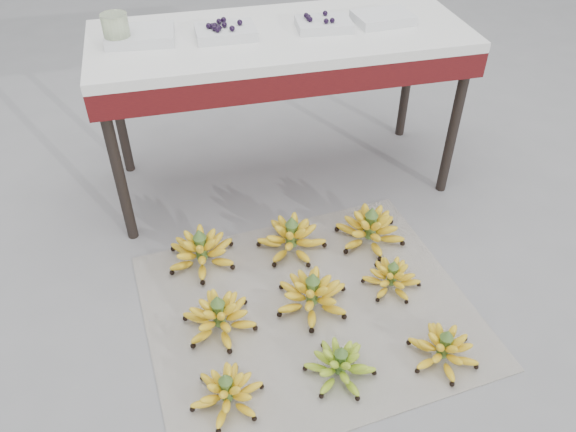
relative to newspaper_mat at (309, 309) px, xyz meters
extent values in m
plane|color=slate|center=(-0.01, 0.01, 0.00)|extent=(60.00, 60.00, 0.00)
cube|color=silver|center=(0.00, 0.00, 0.00)|extent=(1.35, 1.17, 0.01)
ellipsoid|color=yellow|center=(-0.38, -0.33, 0.04)|extent=(0.26, 0.26, 0.07)
ellipsoid|color=yellow|center=(-0.38, -0.33, 0.07)|extent=(0.18, 0.18, 0.06)
ellipsoid|color=yellow|center=(-0.38, -0.33, 0.10)|extent=(0.12, 0.12, 0.05)
cylinder|color=#426328|center=(-0.38, -0.33, 0.07)|extent=(0.04, 0.04, 0.10)
cone|color=#426328|center=(-0.38, -0.33, 0.14)|extent=(0.05, 0.05, 0.04)
ellipsoid|color=#679B1A|center=(0.03, -0.31, 0.04)|extent=(0.31, 0.31, 0.07)
ellipsoid|color=#679B1A|center=(0.03, -0.31, 0.07)|extent=(0.22, 0.22, 0.06)
ellipsoid|color=#679B1A|center=(0.03, -0.31, 0.10)|extent=(0.14, 0.14, 0.05)
cylinder|color=#426328|center=(0.03, -0.31, 0.07)|extent=(0.04, 0.04, 0.10)
cone|color=#426328|center=(0.03, -0.31, 0.14)|extent=(0.05, 0.05, 0.04)
ellipsoid|color=yellow|center=(0.41, -0.34, 0.04)|extent=(0.30, 0.30, 0.07)
ellipsoid|color=yellow|center=(0.41, -0.34, 0.07)|extent=(0.21, 0.21, 0.06)
ellipsoid|color=yellow|center=(0.41, -0.34, 0.10)|extent=(0.14, 0.14, 0.05)
cylinder|color=#426328|center=(0.41, -0.34, 0.07)|extent=(0.04, 0.04, 0.10)
cone|color=#426328|center=(0.41, -0.34, 0.14)|extent=(0.05, 0.05, 0.04)
ellipsoid|color=yellow|center=(-0.35, 0.00, 0.04)|extent=(0.34, 0.34, 0.08)
ellipsoid|color=yellow|center=(-0.35, 0.00, 0.08)|extent=(0.24, 0.24, 0.06)
ellipsoid|color=yellow|center=(-0.35, 0.00, 0.12)|extent=(0.16, 0.16, 0.05)
cylinder|color=#426328|center=(-0.35, 0.00, 0.08)|extent=(0.05, 0.05, 0.12)
cone|color=#426328|center=(-0.35, 0.00, 0.15)|extent=(0.05, 0.05, 0.04)
ellipsoid|color=yellow|center=(0.02, 0.02, 0.05)|extent=(0.35, 0.35, 0.09)
ellipsoid|color=yellow|center=(0.02, 0.02, 0.09)|extent=(0.24, 0.24, 0.07)
ellipsoid|color=yellow|center=(0.02, 0.02, 0.12)|extent=(0.16, 0.16, 0.05)
cylinder|color=#426328|center=(0.02, 0.02, 0.09)|extent=(0.05, 0.05, 0.12)
cone|color=#426328|center=(0.02, 0.02, 0.16)|extent=(0.06, 0.06, 0.04)
ellipsoid|color=yellow|center=(0.36, 0.04, 0.04)|extent=(0.30, 0.30, 0.07)
ellipsoid|color=yellow|center=(0.36, 0.04, 0.07)|extent=(0.21, 0.21, 0.05)
ellipsoid|color=yellow|center=(0.36, 0.04, 0.10)|extent=(0.14, 0.14, 0.04)
cylinder|color=#426328|center=(0.36, 0.04, 0.07)|extent=(0.04, 0.04, 0.10)
cone|color=#426328|center=(0.36, 0.04, 0.13)|extent=(0.04, 0.04, 0.03)
ellipsoid|color=yellow|center=(-0.38, 0.37, 0.05)|extent=(0.32, 0.32, 0.09)
ellipsoid|color=yellow|center=(-0.38, 0.37, 0.09)|extent=(0.22, 0.22, 0.07)
ellipsoid|color=yellow|center=(-0.38, 0.37, 0.12)|extent=(0.15, 0.15, 0.06)
cylinder|color=#426328|center=(-0.38, 0.37, 0.09)|extent=(0.05, 0.05, 0.12)
cone|color=#426328|center=(-0.38, 0.37, 0.16)|extent=(0.06, 0.06, 0.04)
ellipsoid|color=yellow|center=(0.02, 0.36, 0.05)|extent=(0.37, 0.37, 0.09)
ellipsoid|color=yellow|center=(0.02, 0.36, 0.09)|extent=(0.26, 0.26, 0.07)
ellipsoid|color=yellow|center=(0.02, 0.36, 0.12)|extent=(0.17, 0.17, 0.05)
cylinder|color=#426328|center=(0.02, 0.36, 0.09)|extent=(0.05, 0.05, 0.12)
cone|color=#426328|center=(0.02, 0.36, 0.16)|extent=(0.06, 0.06, 0.04)
ellipsoid|color=yellow|center=(0.37, 0.33, 0.05)|extent=(0.37, 0.37, 0.09)
ellipsoid|color=yellow|center=(0.37, 0.33, 0.09)|extent=(0.26, 0.26, 0.07)
ellipsoid|color=yellow|center=(0.37, 0.33, 0.13)|extent=(0.17, 0.17, 0.06)
cylinder|color=#426328|center=(0.37, 0.33, 0.09)|extent=(0.05, 0.05, 0.12)
cone|color=#426328|center=(0.37, 0.33, 0.17)|extent=(0.06, 0.06, 0.05)
cylinder|color=black|center=(-0.66, 0.61, 0.37)|extent=(0.05, 0.05, 0.74)
cylinder|color=black|center=(0.86, 0.61, 0.37)|extent=(0.05, 0.05, 0.74)
cylinder|color=black|center=(-0.66, 1.16, 0.37)|extent=(0.05, 0.05, 0.74)
cylinder|color=black|center=(0.86, 1.16, 0.37)|extent=(0.05, 0.05, 0.74)
cube|color=#530F0F|center=(0.10, 0.88, 0.68)|extent=(1.63, 0.65, 0.11)
cube|color=silver|center=(0.10, 0.88, 0.76)|extent=(1.63, 0.65, 0.04)
cube|color=silver|center=(-0.49, 0.92, 0.80)|extent=(0.29, 0.22, 0.04)
cube|color=silver|center=(-0.14, 0.88, 0.80)|extent=(0.25, 0.18, 0.04)
sphere|color=black|center=(-0.08, 0.89, 0.83)|extent=(0.02, 0.02, 0.02)
sphere|color=black|center=(-0.21, 0.88, 0.83)|extent=(0.02, 0.02, 0.02)
sphere|color=black|center=(-0.12, 0.83, 0.83)|extent=(0.02, 0.02, 0.02)
sphere|color=black|center=(-0.20, 0.88, 0.83)|extent=(0.02, 0.02, 0.02)
sphere|color=black|center=(-0.19, 0.85, 0.83)|extent=(0.02, 0.02, 0.02)
sphere|color=black|center=(-0.14, 0.88, 0.83)|extent=(0.02, 0.02, 0.02)
sphere|color=black|center=(-0.17, 0.85, 0.83)|extent=(0.02, 0.02, 0.02)
sphere|color=black|center=(-0.18, 0.83, 0.83)|extent=(0.02, 0.02, 0.02)
sphere|color=black|center=(-0.14, 0.93, 0.83)|extent=(0.02, 0.02, 0.02)
sphere|color=black|center=(-0.18, 0.88, 0.83)|extent=(0.02, 0.02, 0.02)
sphere|color=black|center=(-0.16, 0.92, 0.83)|extent=(0.02, 0.02, 0.02)
cube|color=silver|center=(0.28, 0.87, 0.80)|extent=(0.25, 0.19, 0.04)
sphere|color=black|center=(0.31, 0.83, 0.83)|extent=(0.02, 0.02, 0.02)
sphere|color=black|center=(0.22, 0.88, 0.83)|extent=(0.02, 0.02, 0.02)
sphere|color=black|center=(0.22, 0.86, 0.83)|extent=(0.02, 0.02, 0.02)
sphere|color=black|center=(0.22, 0.89, 0.83)|extent=(0.02, 0.02, 0.02)
sphere|color=black|center=(0.28, 0.83, 0.83)|extent=(0.02, 0.02, 0.02)
sphere|color=black|center=(0.21, 0.91, 0.83)|extent=(0.02, 0.02, 0.02)
sphere|color=black|center=(0.30, 0.91, 0.83)|extent=(0.02, 0.02, 0.02)
cube|color=silver|center=(0.56, 0.88, 0.80)|extent=(0.26, 0.20, 0.04)
cylinder|color=beige|center=(-0.58, 0.88, 0.85)|extent=(0.12, 0.12, 0.13)
camera|label=1|loc=(-0.42, -1.41, 1.71)|focal=35.00mm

